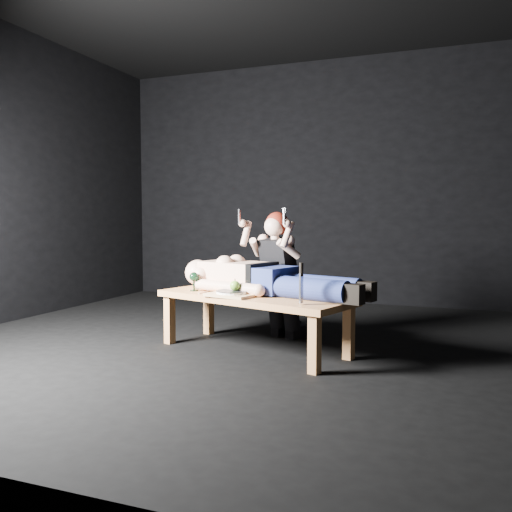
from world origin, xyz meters
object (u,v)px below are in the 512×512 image
at_px(goblet, 194,281).
at_px(carving_knife, 301,284).
at_px(table, 254,323).
at_px(kneeling_woman, 283,274).
at_px(serving_tray, 232,295).
at_px(lying_man, 268,275).

xyz_separation_m(goblet, carving_knife, (1.02, -0.37, 0.07)).
bearing_deg(carving_knife, table, 161.85).
bearing_deg(table, goblet, -164.50).
relative_size(kneeling_woman, goblet, 7.27).
bearing_deg(carving_knife, goblet, 177.71).
xyz_separation_m(kneeling_woman, carving_knife, (0.41, -0.88, 0.03)).
relative_size(goblet, carving_knife, 0.54).
height_order(goblet, carving_knife, carving_knife).
xyz_separation_m(table, carving_knife, (0.49, -0.35, 0.37)).
relative_size(table, serving_tray, 4.32).
xyz_separation_m(lying_man, serving_tray, (-0.21, -0.24, -0.13)).
xyz_separation_m(table, serving_tray, (-0.12, -0.14, 0.24)).
bearing_deg(carving_knife, lying_man, 149.17).
xyz_separation_m(lying_man, carving_knife, (0.40, -0.45, 0.00)).
xyz_separation_m(table, lying_man, (0.09, 0.10, 0.37)).
relative_size(table, goblet, 10.14).
height_order(kneeling_woman, goblet, kneeling_woman).
height_order(table, carving_knife, carving_knife).
distance_m(serving_tray, goblet, 0.45).
xyz_separation_m(serving_tray, goblet, (-0.41, 0.16, 0.07)).
bearing_deg(table, carving_knife, -18.15).
bearing_deg(lying_man, goblet, -155.10).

